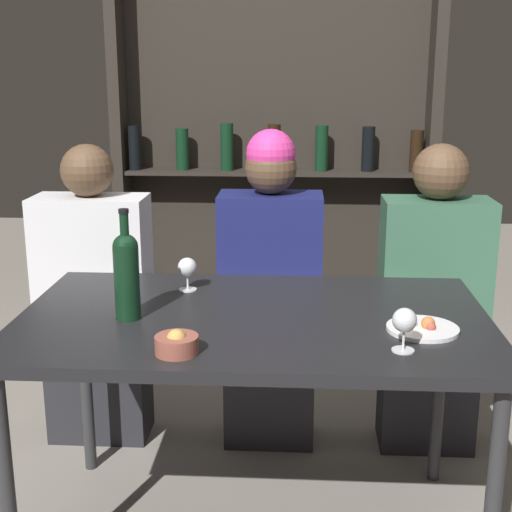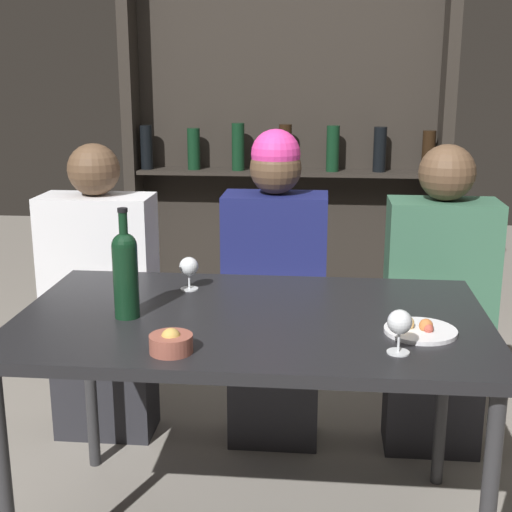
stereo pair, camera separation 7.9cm
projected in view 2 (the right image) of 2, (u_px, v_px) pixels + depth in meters
The scene contains 10 objects.
dining_table at pixel (252, 334), 2.17m from camera, with size 1.42×0.86×0.76m.
wine_rack_wall at pixel (286, 123), 3.77m from camera, with size 1.71×0.21×2.37m.
wine_bottle at pixel (125, 271), 2.10m from camera, with size 0.08×0.08×0.33m.
wine_glass_0 at pixel (400, 324), 1.84m from camera, with size 0.06×0.06×0.12m.
wine_glass_1 at pixel (189, 268), 2.38m from camera, with size 0.06×0.06×0.11m.
food_plate_0 at pixel (419, 329), 2.00m from camera, with size 0.20×0.20×0.05m.
snack_bowl at pixel (171, 343), 1.86m from camera, with size 0.11×0.11×0.07m.
seated_person_left at pixel (101, 304), 2.87m from camera, with size 0.44×0.22×1.21m.
seated_person_center at pixel (275, 298), 2.80m from camera, with size 0.40×0.22×1.27m.
seated_person_right at pixel (438, 312), 2.75m from camera, with size 0.41×0.22×1.22m.
Camera 2 is at (0.21, -2.03, 1.48)m, focal length 50.00 mm.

